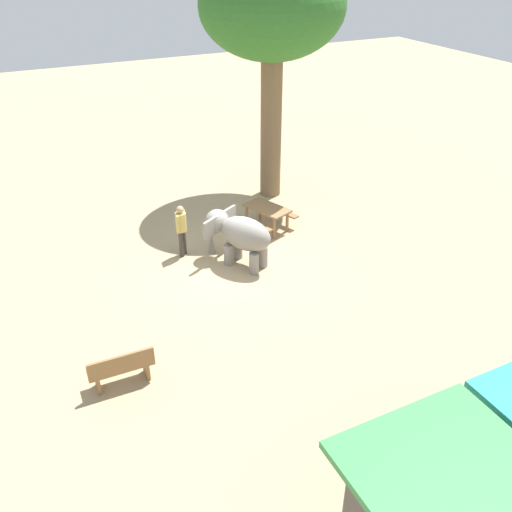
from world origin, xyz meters
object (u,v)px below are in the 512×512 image
object	(u,v)px
elephant	(239,234)
picnic_table_near	(267,213)
person_handler	(181,227)
wooden_bench	(121,368)
shade_tree_main	(273,11)

from	to	relation	value
elephant	picnic_table_near	size ratio (longest dim) A/B	1.10
person_handler	elephant	bearing A→B (deg)	2.12
person_handler	picnic_table_near	distance (m)	3.06
elephant	person_handler	bearing A→B (deg)	18.75
person_handler	wooden_bench	xyz separation A→B (m)	(2.99, 4.64, -0.48)
person_handler	wooden_bench	bearing A→B (deg)	-79.51
wooden_bench	person_handler	bearing A→B (deg)	58.45
shade_tree_main	person_handler	bearing A→B (deg)	32.79
person_handler	picnic_table_near	xyz separation A→B (m)	(-3.02, -0.39, -0.36)
picnic_table_near	shade_tree_main	bearing A→B (deg)	-50.13
elephant	wooden_bench	size ratio (longest dim) A/B	1.51
person_handler	shade_tree_main	size ratio (longest dim) A/B	0.20
person_handler	shade_tree_main	bearing A→B (deg)	76.10
elephant	wooden_bench	distance (m)	5.57
wooden_bench	picnic_table_near	bearing A→B (deg)	41.16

